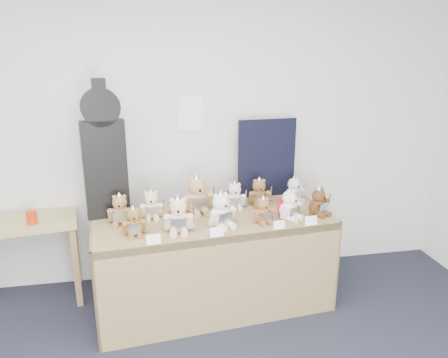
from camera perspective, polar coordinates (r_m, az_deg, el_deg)
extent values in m
plane|color=silver|center=(3.92, -12.01, 5.29)|extent=(6.00, 0.00, 6.00)
cube|color=white|center=(3.90, -4.49, 8.48)|extent=(0.21, 0.00, 0.30)
cube|color=olive|center=(3.56, -1.55, -5.40)|extent=(1.98, 0.98, 0.06)
cube|color=olive|center=(3.39, 0.22, -13.59)|extent=(1.90, 0.21, 0.80)
cube|color=olive|center=(3.62, -16.45, -12.19)|extent=(0.10, 0.79, 0.80)
cube|color=olive|center=(4.03, 11.75, -8.68)|extent=(0.10, 0.79, 0.80)
cube|color=#9C8C54|center=(3.98, -25.19, -5.22)|extent=(0.96, 0.62, 0.04)
cube|color=brown|center=(3.90, -18.73, -10.92)|extent=(0.06, 0.06, 0.71)
cube|color=brown|center=(4.28, -18.80, -8.36)|extent=(0.06, 0.06, 0.71)
cube|color=black|center=(3.56, -15.22, 1.18)|extent=(0.35, 0.16, 0.78)
cylinder|color=black|center=(3.46, -15.86, 9.00)|extent=(0.31, 0.15, 0.29)
cube|color=black|center=(3.45, -16.02, 10.94)|extent=(0.11, 0.11, 0.20)
cube|color=black|center=(3.94, 5.61, 2.69)|extent=(0.53, 0.05, 0.71)
cylinder|color=red|center=(3.84, -23.82, -4.61)|extent=(0.08, 0.08, 0.11)
ellipsoid|color=brown|center=(3.28, -11.68, -6.14)|extent=(0.15, 0.14, 0.14)
sphere|color=brown|center=(3.24, -11.78, -4.62)|extent=(0.10, 0.10, 0.10)
cylinder|color=brown|center=(3.20, -11.68, -5.02)|extent=(0.05, 0.03, 0.04)
sphere|color=black|center=(3.19, -11.65, -5.13)|extent=(0.02, 0.02, 0.02)
sphere|color=brown|center=(3.22, -12.41, -4.01)|extent=(0.03, 0.03, 0.03)
sphere|color=brown|center=(3.23, -11.23, -3.90)|extent=(0.03, 0.03, 0.03)
cylinder|color=brown|center=(3.25, -12.82, -6.26)|extent=(0.05, 0.08, 0.11)
cylinder|color=brown|center=(3.26, -10.49, -6.03)|extent=(0.05, 0.08, 0.11)
cylinder|color=brown|center=(3.24, -12.09, -7.17)|extent=(0.05, 0.10, 0.04)
cylinder|color=brown|center=(3.25, -10.98, -7.06)|extent=(0.05, 0.10, 0.04)
cube|color=white|center=(3.22, -11.57, -6.45)|extent=(0.09, 0.03, 0.08)
cone|color=white|center=(3.22, -11.82, -3.90)|extent=(0.09, 0.09, 0.07)
cube|color=white|center=(3.25, -10.11, -5.72)|extent=(0.02, 0.04, 0.15)
cube|color=white|center=(3.27, -10.06, -6.62)|extent=(0.04, 0.01, 0.01)
ellipsoid|color=beige|center=(3.27, -5.96, -5.56)|extent=(0.19, 0.16, 0.18)
sphere|color=beige|center=(3.23, -6.02, -3.62)|extent=(0.13, 0.13, 0.13)
cylinder|color=beige|center=(3.18, -6.01, -4.14)|extent=(0.06, 0.03, 0.05)
sphere|color=black|center=(3.16, -6.01, -4.27)|extent=(0.02, 0.02, 0.02)
sphere|color=beige|center=(3.21, -6.81, -2.80)|extent=(0.04, 0.04, 0.04)
sphere|color=beige|center=(3.21, -5.30, -2.75)|extent=(0.04, 0.04, 0.04)
cylinder|color=beige|center=(3.25, -7.45, -5.62)|extent=(0.06, 0.10, 0.13)
cylinder|color=beige|center=(3.25, -4.47, -5.52)|extent=(0.06, 0.10, 0.13)
cylinder|color=beige|center=(3.24, -6.63, -6.83)|extent=(0.06, 0.12, 0.05)
cylinder|color=beige|center=(3.24, -5.21, -6.79)|extent=(0.06, 0.12, 0.05)
cube|color=white|center=(3.21, -5.95, -5.97)|extent=(0.12, 0.03, 0.10)
cone|color=white|center=(3.21, -6.05, -2.70)|extent=(0.11, 0.11, 0.08)
cube|color=white|center=(3.23, -4.00, -5.16)|extent=(0.02, 0.04, 0.19)
cube|color=white|center=(3.26, -3.97, -6.31)|extent=(0.05, 0.01, 0.01)
cube|color=#B2141B|center=(3.33, -5.98, -4.91)|extent=(0.14, 0.04, 0.16)
ellipsoid|color=white|center=(3.35, -0.44, -4.91)|extent=(0.22, 0.21, 0.18)
sphere|color=white|center=(3.31, -0.44, -3.02)|extent=(0.13, 0.13, 0.13)
cylinder|color=white|center=(3.27, 0.08, -3.46)|extent=(0.06, 0.05, 0.05)
sphere|color=black|center=(3.25, 0.27, -3.56)|extent=(0.02, 0.02, 0.02)
sphere|color=white|center=(3.27, -1.07, -2.32)|extent=(0.04, 0.04, 0.04)
sphere|color=white|center=(3.31, 0.17, -2.06)|extent=(0.04, 0.04, 0.04)
cylinder|color=white|center=(3.29, -1.47, -5.19)|extent=(0.08, 0.11, 0.13)
cylinder|color=white|center=(3.37, 0.97, -4.60)|extent=(0.08, 0.11, 0.13)
cylinder|color=white|center=(3.30, -0.44, -6.21)|extent=(0.09, 0.13, 0.05)
cylinder|color=white|center=(3.34, 0.72, -5.91)|extent=(0.09, 0.13, 0.05)
cube|color=white|center=(3.30, 0.21, -5.22)|extent=(0.11, 0.06, 0.10)
cone|color=white|center=(3.29, -0.44, -2.11)|extent=(0.11, 0.11, 0.08)
cube|color=white|center=(3.37, 1.48, -4.16)|extent=(0.03, 0.05, 0.19)
cube|color=white|center=(3.39, 1.47, -5.27)|extent=(0.05, 0.03, 0.01)
ellipsoid|color=#915A37|center=(3.44, 5.11, -4.73)|extent=(0.16, 0.14, 0.14)
sphere|color=#915A37|center=(3.40, 5.15, -3.31)|extent=(0.10, 0.10, 0.10)
cylinder|color=#915A37|center=(3.37, 5.47, -3.66)|extent=(0.05, 0.03, 0.04)
sphere|color=black|center=(3.36, 5.59, -3.75)|extent=(0.02, 0.02, 0.02)
sphere|color=#915A37|center=(3.38, 4.67, -2.77)|extent=(0.03, 0.03, 0.03)
sphere|color=#915A37|center=(3.40, 5.65, -2.62)|extent=(0.03, 0.03, 0.03)
cylinder|color=#915A37|center=(3.39, 4.26, -4.88)|extent=(0.05, 0.08, 0.10)
cylinder|color=#915A37|center=(3.45, 6.20, -4.57)|extent=(0.05, 0.08, 0.10)
cylinder|color=#915A37|center=(3.40, 4.99, -5.69)|extent=(0.06, 0.09, 0.04)
cylinder|color=#915A37|center=(3.42, 5.91, -5.53)|extent=(0.06, 0.09, 0.04)
cube|color=white|center=(3.39, 5.51, -4.99)|extent=(0.09, 0.03, 0.07)
cone|color=white|center=(3.39, 5.17, -2.64)|extent=(0.08, 0.08, 0.06)
cube|color=white|center=(3.44, 6.59, -4.26)|extent=(0.02, 0.04, 0.14)
cube|color=white|center=(3.46, 6.56, -5.10)|extent=(0.04, 0.01, 0.01)
ellipsoid|color=white|center=(3.53, 8.47, -4.08)|extent=(0.21, 0.20, 0.16)
sphere|color=white|center=(3.49, 8.55, -2.47)|extent=(0.12, 0.12, 0.12)
cylinder|color=white|center=(3.47, 9.18, -2.80)|extent=(0.06, 0.05, 0.05)
sphere|color=black|center=(3.46, 9.40, -2.87)|extent=(0.02, 0.02, 0.02)
sphere|color=white|center=(3.45, 8.19, -1.91)|extent=(0.04, 0.04, 0.04)
sphere|color=white|center=(3.51, 8.96, -1.63)|extent=(0.04, 0.04, 0.04)
cylinder|color=white|center=(3.46, 7.95, -4.36)|extent=(0.08, 0.10, 0.12)
cylinder|color=white|center=(3.57, 9.48, -3.74)|extent=(0.08, 0.10, 0.12)
cylinder|color=white|center=(3.49, 8.78, -5.15)|extent=(0.10, 0.11, 0.05)
cylinder|color=white|center=(3.54, 9.50, -4.84)|extent=(0.10, 0.11, 0.05)
cube|color=white|center=(3.49, 9.26, -4.28)|extent=(0.10, 0.07, 0.09)
cone|color=white|center=(3.48, 8.58, -1.70)|extent=(0.10, 0.10, 0.08)
cube|color=white|center=(3.58, 9.88, -3.33)|extent=(0.03, 0.04, 0.17)
cube|color=white|center=(3.60, 9.83, -4.28)|extent=(0.04, 0.03, 0.01)
cube|color=#B2141B|center=(3.56, 7.73, -3.66)|extent=(0.12, 0.09, 0.14)
ellipsoid|color=brown|center=(3.66, 12.16, -3.58)|extent=(0.19, 0.18, 0.15)
sphere|color=brown|center=(3.62, 12.25, -2.10)|extent=(0.11, 0.11, 0.11)
cylinder|color=brown|center=(3.60, 12.81, -2.41)|extent=(0.05, 0.04, 0.05)
sphere|color=black|center=(3.59, 13.01, -2.48)|extent=(0.02, 0.02, 0.02)
sphere|color=brown|center=(3.59, 11.92, -1.57)|extent=(0.04, 0.04, 0.04)
sphere|color=brown|center=(3.64, 12.66, -1.34)|extent=(0.04, 0.04, 0.04)
cylinder|color=brown|center=(3.59, 11.64, -3.80)|extent=(0.07, 0.09, 0.11)
cylinder|color=brown|center=(3.70, 13.11, -3.30)|extent=(0.07, 0.09, 0.11)
cylinder|color=brown|center=(3.62, 12.39, -4.56)|extent=(0.08, 0.11, 0.04)
cylinder|color=brown|center=(3.67, 13.08, -4.31)|extent=(0.08, 0.11, 0.04)
cube|color=white|center=(3.62, 12.86, -3.78)|extent=(0.09, 0.06, 0.08)
cone|color=white|center=(3.61, 12.30, -1.40)|extent=(0.09, 0.09, 0.07)
cube|color=white|center=(3.70, 13.49, -2.94)|extent=(0.03, 0.04, 0.16)
cube|color=white|center=(3.72, 13.42, -3.81)|extent=(0.04, 0.03, 0.01)
ellipsoid|color=beige|center=(3.56, -9.43, -4.01)|extent=(0.15, 0.13, 0.15)
sphere|color=beige|center=(3.52, -9.51, -2.48)|extent=(0.11, 0.11, 0.11)
cylinder|color=beige|center=(3.48, -9.49, -2.86)|extent=(0.05, 0.02, 0.05)
sphere|color=black|center=(3.47, -9.48, -2.96)|extent=(0.02, 0.02, 0.02)
sphere|color=beige|center=(3.51, -10.13, -1.85)|extent=(0.04, 0.04, 0.04)
sphere|color=beige|center=(3.51, -8.96, -1.79)|extent=(0.04, 0.04, 0.04)
cylinder|color=beige|center=(3.54, -10.59, -4.06)|extent=(0.04, 0.08, 0.11)
cylinder|color=beige|center=(3.54, -8.27, -3.94)|extent=(0.04, 0.08, 0.11)
cylinder|color=beige|center=(3.53, -9.93, -4.99)|extent=(0.05, 0.10, 0.05)
cylinder|color=beige|center=(3.53, -8.82, -4.93)|extent=(0.05, 0.10, 0.05)
cube|color=white|center=(3.50, -9.41, -4.29)|extent=(0.10, 0.02, 0.08)
cone|color=white|center=(3.51, -9.55, -1.76)|extent=(0.09, 0.09, 0.07)
cube|color=white|center=(3.52, -7.91, -3.64)|extent=(0.01, 0.04, 0.16)
cube|color=white|center=(3.54, -7.87, -4.55)|extent=(0.05, 0.01, 0.01)
ellipsoid|color=tan|center=(3.63, -3.53, -3.00)|extent=(0.23, 0.21, 0.20)
sphere|color=tan|center=(3.58, -3.57, -0.97)|extent=(0.15, 0.15, 0.15)
cylinder|color=tan|center=(3.53, -3.25, -1.44)|extent=(0.07, 0.04, 0.06)
sphere|color=black|center=(3.51, -3.14, -1.55)|extent=(0.02, 0.02, 0.02)
sphere|color=tan|center=(3.55, -4.33, -0.17)|extent=(0.05, 0.05, 0.05)
sphere|color=tan|center=(3.58, -2.85, 0.00)|extent=(0.05, 0.05, 0.05)
cylinder|color=tan|center=(3.58, -4.88, -3.17)|extent=(0.08, 0.12, 0.15)
cylinder|color=tan|center=(3.63, -1.96, -2.80)|extent=(0.08, 0.12, 0.15)
cylinder|color=tan|center=(3.57, -3.86, -4.33)|extent=(0.08, 0.14, 0.06)
cylinder|color=tan|center=(3.60, -2.47, -4.14)|extent=(0.08, 0.14, 0.06)
cube|color=white|center=(3.56, -3.14, -3.34)|extent=(0.13, 0.05, 0.11)
cone|color=white|center=(3.57, -3.59, -0.01)|extent=(0.13, 0.13, 0.10)
cube|color=white|center=(3.62, -1.43, -2.36)|extent=(0.03, 0.05, 0.21)
cube|color=white|center=(3.65, -1.42, -3.56)|extent=(0.06, 0.02, 0.01)
ellipsoid|color=silver|center=(3.73, 1.41, -2.80)|extent=(0.15, 0.13, 0.15)
sphere|color=silver|center=(3.70, 1.42, -1.39)|extent=(0.11, 0.11, 0.11)
cylinder|color=silver|center=(3.66, 1.52, -1.73)|extent=(0.05, 0.03, 0.04)
sphere|color=black|center=(3.64, 1.56, -1.81)|extent=(0.02, 0.02, 0.02)
sphere|color=silver|center=(3.68, 0.89, -0.80)|extent=(0.03, 0.03, 0.03)
sphere|color=silver|center=(3.69, 1.95, -0.76)|extent=(0.03, 0.03, 0.03)
cylinder|color=silver|center=(3.70, 0.39, -2.84)|extent=(0.05, 0.08, 0.11)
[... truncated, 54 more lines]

